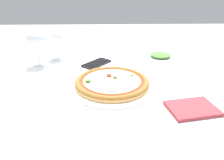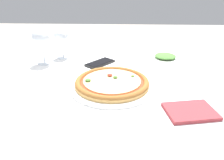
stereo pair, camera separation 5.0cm
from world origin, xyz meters
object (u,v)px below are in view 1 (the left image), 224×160
dining_table (82,94)px  wine_glass_far_right (37,40)px  side_plate (160,57)px  pizza_plate (112,83)px  wine_glass_far_left (56,38)px  cell_phone (97,63)px

dining_table → wine_glass_far_right: wine_glass_far_right is taller
side_plate → pizza_plate: bearing=-129.1°
wine_glass_far_left → wine_glass_far_right: wine_glass_far_right is taller
dining_table → cell_phone: (0.06, 0.14, 0.09)m
cell_phone → pizza_plate: bearing=-74.4°
side_plate → wine_glass_far_right: bearing=-173.0°
wine_glass_far_left → side_plate: bearing=-2.0°
wine_glass_far_right → cell_phone: wine_glass_far_right is taller
pizza_plate → wine_glass_far_right: bearing=144.3°
pizza_plate → wine_glass_far_left: (-0.27, 0.34, 0.09)m
wine_glass_far_left → pizza_plate: bearing=-51.2°
wine_glass_far_left → wine_glass_far_right: (-0.07, -0.09, 0.02)m
pizza_plate → side_plate: (0.26, 0.32, -0.01)m
dining_table → wine_glass_far_right: 0.33m
dining_table → cell_phone: cell_phone is taller
pizza_plate → wine_glass_far_left: bearing=128.8°
wine_glass_far_left → wine_glass_far_right: size_ratio=0.87×
wine_glass_far_right → cell_phone: bearing=-0.1°
wine_glass_far_right → side_plate: 0.61m
dining_table → pizza_plate: 0.20m
dining_table → side_plate: size_ratio=6.71×
dining_table → pizza_plate: pizza_plate is taller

